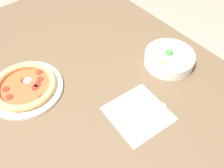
{
  "coord_description": "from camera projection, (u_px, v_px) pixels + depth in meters",
  "views": [
    {
      "loc": [
        0.61,
        -0.36,
        1.51
      ],
      "look_at": [
        0.14,
        0.03,
        0.79
      ],
      "focal_mm": 40.0,
      "sensor_mm": 36.0,
      "label": 1
    }
  ],
  "objects": [
    {
      "name": "dining_table",
      "position": [
        88.0,
        86.0,
        1.09
      ],
      "size": [
        1.32,
        0.98,
        0.77
      ],
      "color": "brown",
      "rests_on": "ground_plane"
    },
    {
      "name": "knife",
      "position": [
        141.0,
        119.0,
        0.86
      ],
      "size": [
        0.03,
        0.2,
        0.01
      ],
      "rotation": [
        0.0,
        0.0,
        1.47
      ],
      "color": "silver",
      "rests_on": "napkin"
    },
    {
      "name": "bowl",
      "position": [
        169.0,
        58.0,
        1.02
      ],
      "size": [
        0.21,
        0.21,
        0.07
      ],
      "color": "white",
      "rests_on": "dining_table"
    },
    {
      "name": "napkin",
      "position": [
        138.0,
        114.0,
        0.88
      ],
      "size": [
        0.21,
        0.21,
        0.0
      ],
      "color": "white",
      "rests_on": "dining_table"
    },
    {
      "name": "ground_plane",
      "position": [
        96.0,
        152.0,
        1.6
      ],
      "size": [
        8.0,
        8.0,
        0.0
      ],
      "primitive_type": "plane",
      "color": "gray"
    },
    {
      "name": "fork",
      "position": [
        132.0,
        108.0,
        0.89
      ],
      "size": [
        0.03,
        0.19,
        0.0
      ],
      "rotation": [
        0.0,
        0.0,
        1.47
      ],
      "color": "silver",
      "rests_on": "napkin"
    },
    {
      "name": "pizza",
      "position": [
        25.0,
        87.0,
        0.94
      ],
      "size": [
        0.28,
        0.28,
        0.04
      ],
      "color": "white",
      "rests_on": "dining_table"
    }
  ]
}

